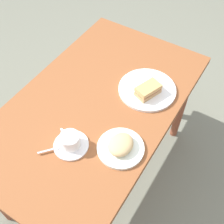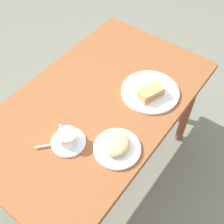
{
  "view_description": "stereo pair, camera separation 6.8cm",
  "coord_description": "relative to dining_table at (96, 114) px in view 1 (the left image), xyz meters",
  "views": [
    {
      "loc": [
        0.7,
        0.54,
        1.77
      ],
      "look_at": [
        0.02,
        0.11,
        0.75
      ],
      "focal_mm": 45.63,
      "sensor_mm": 36.0,
      "label": 1
    },
    {
      "loc": [
        0.67,
        0.59,
        1.77
      ],
      "look_at": [
        0.02,
        0.11,
        0.75
      ],
      "focal_mm": 45.63,
      "sensor_mm": 36.0,
      "label": 2
    }
  ],
  "objects": [
    {
      "name": "coffee_saucer",
      "position": [
        0.25,
        0.05,
        0.09
      ],
      "size": [
        0.15,
        0.15,
        0.01
      ],
      "primitive_type": "cylinder",
      "color": "white",
      "rests_on": "dining_table"
    },
    {
      "name": "side_food_pile",
      "position": [
        0.15,
        0.24,
        0.12
      ],
      "size": [
        0.12,
        0.1,
        0.04
      ],
      "primitive_type": "ellipsoid",
      "color": "tan",
      "rests_on": "side_plate"
    },
    {
      "name": "side_plate",
      "position": [
        0.15,
        0.24,
        0.09
      ],
      "size": [
        0.2,
        0.2,
        0.01
      ],
      "primitive_type": "cylinder",
      "color": "white",
      "rests_on": "dining_table"
    },
    {
      "name": "coffee_cup",
      "position": [
        0.25,
        0.05,
        0.13
      ],
      "size": [
        0.08,
        0.11,
        0.06
      ],
      "color": "white",
      "rests_on": "coffee_saucer"
    },
    {
      "name": "sandwich_front",
      "position": [
        -0.18,
        0.19,
        0.12
      ],
      "size": [
        0.14,
        0.11,
        0.05
      ],
      "color": "tan",
      "rests_on": "sandwich_plate"
    },
    {
      "name": "ground_plane",
      "position": [
        0.0,
        0.0,
        -0.63
      ],
      "size": [
        6.0,
        6.0,
        0.0
      ],
      "primitive_type": "plane",
      "color": "slate"
    },
    {
      "name": "dining_table",
      "position": [
        0.0,
        0.0,
        0.0
      ],
      "size": [
        1.23,
        0.73,
        0.72
      ],
      "color": "brown",
      "rests_on": "ground_plane"
    },
    {
      "name": "spoon",
      "position": [
        0.31,
        -0.0,
        0.1
      ],
      "size": [
        0.08,
        0.07,
        0.01
      ],
      "color": "silver",
      "rests_on": "coffee_saucer"
    },
    {
      "name": "sandwich_plate",
      "position": [
        -0.21,
        0.18,
        0.09
      ],
      "size": [
        0.29,
        0.29,
        0.01
      ],
      "primitive_type": "cylinder",
      "color": "white",
      "rests_on": "dining_table"
    }
  ]
}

